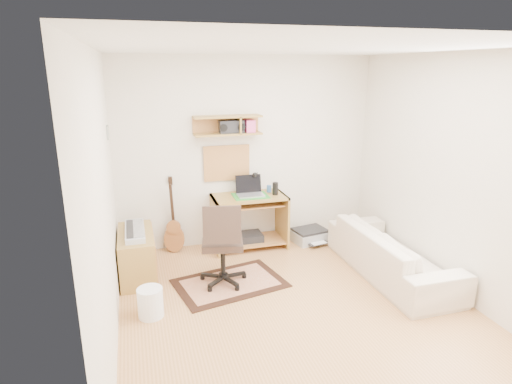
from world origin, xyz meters
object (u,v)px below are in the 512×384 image
object	(u,v)px
desk	(249,222)
printer	(310,236)
task_chair	(223,242)
sofa	(392,245)
cabinet	(137,255)

from	to	relation	value
desk	printer	xyz separation A→B (m)	(0.89, -0.06, -0.29)
task_chair	printer	size ratio (longest dim) A/B	2.15
task_chair	sofa	size ratio (longest dim) A/B	0.53
desk	sofa	world-z (taller)	sofa
cabinet	sofa	bearing A→B (deg)	-15.40
cabinet	sofa	world-z (taller)	sofa
printer	task_chair	bearing A→B (deg)	-159.18
task_chair	printer	bearing A→B (deg)	42.91
desk	cabinet	bearing A→B (deg)	-162.86
task_chair	cabinet	world-z (taller)	task_chair
printer	sofa	world-z (taller)	sofa
task_chair	printer	xyz separation A→B (m)	(1.47, 0.88, -0.43)
sofa	cabinet	bearing A→B (deg)	74.60
task_chair	sofa	distance (m)	2.04
sofa	printer	bearing A→B (deg)	23.69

